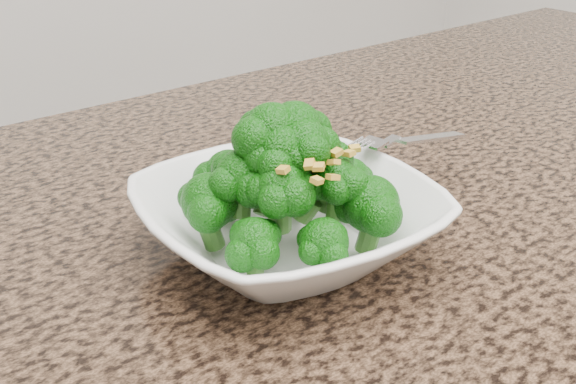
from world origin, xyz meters
TOP-DOWN VIEW (x-y plane):
  - granite_counter at (0.00, 0.30)m, footprint 1.64×1.04m
  - bowl at (-0.15, 0.41)m, footprint 0.23×0.23m
  - broccoli_pile at (-0.15, 0.41)m, footprint 0.19×0.19m
  - garlic_topping at (-0.15, 0.41)m, footprint 0.11×0.11m
  - fork at (-0.03, 0.42)m, footprint 0.16×0.05m

SIDE VIEW (x-z plane):
  - granite_counter at x=0.00m, z-range 0.87..0.90m
  - bowl at x=-0.15m, z-range 0.90..0.95m
  - fork at x=-0.03m, z-range 0.95..0.96m
  - broccoli_pile at x=-0.15m, z-range 0.95..1.02m
  - garlic_topping at x=-0.15m, z-range 1.02..1.03m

